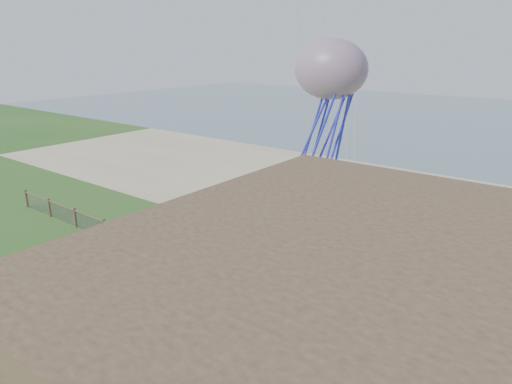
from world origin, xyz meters
TOP-DOWN VIEW (x-y plane):
  - ground at (0.00, 0.00)m, footprint 160.00×160.00m
  - sand_beach at (0.00, 22.00)m, footprint 72.00×20.00m
  - ocean at (0.00, 66.00)m, footprint 160.00×68.00m
  - chainlink_fence at (0.00, 6.00)m, footprint 36.20×0.20m
  - picnic_table at (3.75, 4.43)m, footprint 1.63×1.25m
  - octopus_kite at (0.13, 15.11)m, footprint 3.96×2.84m

SIDE VIEW (x-z plane):
  - ground at x=0.00m, z-range 0.00..0.00m
  - ocean at x=0.00m, z-range -0.01..0.01m
  - sand_beach at x=0.00m, z-range -0.01..0.01m
  - picnic_table at x=3.75m, z-range 0.00..0.67m
  - chainlink_fence at x=0.00m, z-range -0.07..1.18m
  - octopus_kite at x=0.13m, z-range 3.34..11.37m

